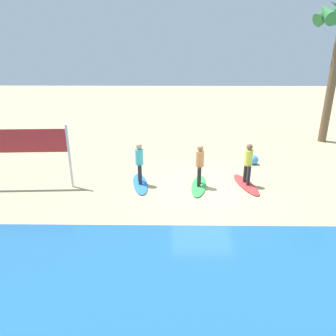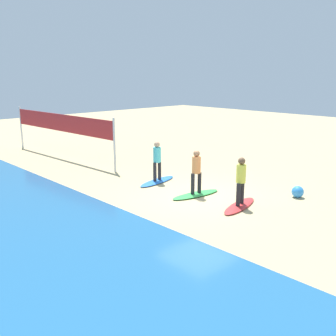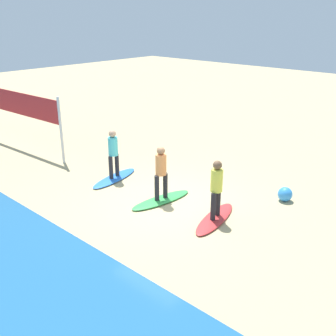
% 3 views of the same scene
% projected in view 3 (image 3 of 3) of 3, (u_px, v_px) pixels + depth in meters
% --- Properties ---
extents(ground_plane, '(60.00, 60.00, 0.00)m').
position_uv_depth(ground_plane, '(166.00, 203.00, 12.01)').
color(ground_plane, tan).
extents(surfboard_red, '(1.00, 2.17, 0.09)m').
position_uv_depth(surfboard_red, '(215.00, 218.00, 11.03)').
color(surfboard_red, red).
rests_on(surfboard_red, ground).
extents(surfer_red, '(0.32, 0.45, 1.64)m').
position_uv_depth(surfer_red, '(216.00, 185.00, 10.67)').
color(surfer_red, '#232328').
rests_on(surfer_red, surfboard_red).
extents(surfboard_green, '(0.86, 2.16, 0.09)m').
position_uv_depth(surfboard_green, '(161.00, 200.00, 12.12)').
color(surfboard_green, green).
rests_on(surfboard_green, ground).
extents(surfer_green, '(0.32, 0.46, 1.64)m').
position_uv_depth(surfer_green, '(161.00, 169.00, 11.76)').
color(surfer_green, '#232328').
rests_on(surfer_green, surfboard_green).
extents(surfboard_blue, '(0.92, 2.17, 0.09)m').
position_uv_depth(surfboard_blue, '(115.00, 178.00, 13.71)').
color(surfboard_blue, blue).
rests_on(surfboard_blue, ground).
extents(surfer_blue, '(0.32, 0.45, 1.64)m').
position_uv_depth(surfer_blue, '(113.00, 150.00, 13.35)').
color(surfer_blue, '#232328').
rests_on(surfer_blue, surfboard_blue).
extents(beach_ball, '(0.44, 0.44, 0.44)m').
position_uv_depth(beach_ball, '(285.00, 194.00, 12.09)').
color(beach_ball, '#338CE5').
rests_on(beach_ball, ground).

